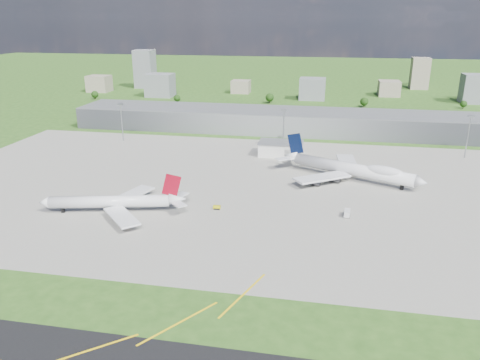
% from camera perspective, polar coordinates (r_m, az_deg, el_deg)
% --- Properties ---
extents(ground, '(1400.00, 1400.00, 0.00)m').
position_cam_1_polar(ground, '(338.66, 4.17, 5.45)').
color(ground, '#2A5019').
rests_on(ground, ground).
extents(apron, '(360.00, 190.00, 0.08)m').
position_cam_1_polar(apron, '(232.91, 3.40, -1.02)').
color(apron, gray).
rests_on(apron, ground).
extents(terminal, '(300.00, 42.00, 15.00)m').
position_cam_1_polar(terminal, '(351.52, 4.49, 7.21)').
color(terminal, slate).
rests_on(terminal, ground).
extents(ops_building, '(26.00, 16.00, 8.00)m').
position_cam_1_polar(ops_building, '(288.51, 4.98, 3.79)').
color(ops_building, silver).
rests_on(ops_building, ground).
extents(mast_west, '(3.50, 2.00, 25.90)m').
position_cam_1_polar(mast_west, '(328.52, -14.27, 7.64)').
color(mast_west, gray).
rests_on(mast_west, ground).
extents(mast_center, '(3.50, 2.00, 25.90)m').
position_cam_1_polar(mast_center, '(299.76, 5.36, 7.07)').
color(mast_center, gray).
rests_on(mast_center, ground).
extents(mast_east, '(3.50, 2.00, 25.90)m').
position_cam_1_polar(mast_east, '(309.81, 26.14, 5.58)').
color(mast_east, gray).
rests_on(mast_east, ground).
extents(airliner_red_twin, '(62.68, 48.08, 17.37)m').
position_cam_1_polar(airliner_red_twin, '(210.31, -14.96, -2.62)').
color(airliner_red_twin, silver).
rests_on(airliner_red_twin, ground).
extents(airliner_blue_quad, '(74.07, 56.15, 20.57)m').
position_cam_1_polar(airliner_blue_quad, '(249.98, 13.53, 1.27)').
color(airliner_blue_quad, silver).
rests_on(airliner_blue_quad, ground).
extents(tug_yellow, '(3.41, 2.22, 1.64)m').
position_cam_1_polar(tug_yellow, '(207.51, -2.84, -3.37)').
color(tug_yellow, '#C3BD0B').
rests_on(tug_yellow, ground).
extents(van_white_near, '(2.89, 5.68, 2.77)m').
position_cam_1_polar(van_white_near, '(205.10, 12.92, -3.99)').
color(van_white_near, silver).
rests_on(van_white_near, ground).
extents(bldg_far_w, '(24.00, 20.00, 18.00)m').
position_cam_1_polar(bldg_far_w, '(563.98, -16.80, 11.18)').
color(bldg_far_w, gray).
rests_on(bldg_far_w, ground).
extents(bldg_w, '(28.00, 22.00, 24.00)m').
position_cam_1_polar(bldg_w, '(513.26, -9.73, 11.33)').
color(bldg_w, slate).
rests_on(bldg_w, ground).
extents(bldg_cw, '(20.00, 18.00, 14.00)m').
position_cam_1_polar(bldg_cw, '(530.99, 0.11, 11.31)').
color(bldg_cw, gray).
rests_on(bldg_cw, ground).
extents(bldg_c, '(26.00, 20.00, 22.00)m').
position_cam_1_polar(bldg_c, '(492.06, 8.81, 10.92)').
color(bldg_c, slate).
rests_on(bldg_c, ground).
extents(bldg_ce, '(22.00, 24.00, 16.00)m').
position_cam_1_polar(bldg_ce, '(535.50, 17.70, 10.59)').
color(bldg_ce, gray).
rests_on(bldg_ce, ground).
extents(bldg_e, '(30.00, 22.00, 28.00)m').
position_cam_1_polar(bldg_e, '(521.22, 26.99, 9.88)').
color(bldg_e, slate).
rests_on(bldg_e, ground).
extents(bldg_tall_w, '(22.00, 20.00, 44.00)m').
position_cam_1_polar(bldg_tall_w, '(582.02, -11.52, 13.13)').
color(bldg_tall_w, slate).
rests_on(bldg_tall_w, ground).
extents(bldg_tall_e, '(20.00, 18.00, 36.00)m').
position_cam_1_polar(bldg_tall_e, '(599.04, 21.06, 12.03)').
color(bldg_tall_e, gray).
rests_on(bldg_tall_e, ground).
extents(tree_far_w, '(7.20, 7.20, 8.80)m').
position_cam_1_polar(tree_far_w, '(511.44, -17.28, 9.94)').
color(tree_far_w, '#382314').
rests_on(tree_far_w, ground).
extents(tree_w, '(6.75, 6.75, 8.25)m').
position_cam_1_polar(tree_w, '(471.79, -7.68, 9.87)').
color(tree_w, '#382314').
rests_on(tree_w, ground).
extents(tree_c, '(8.10, 8.10, 9.90)m').
position_cam_1_polar(tree_c, '(466.41, 3.63, 10.01)').
color(tree_c, '#382314').
rests_on(tree_c, ground).
extents(tree_e, '(7.65, 7.65, 9.35)m').
position_cam_1_polar(tree_e, '(459.19, 14.91, 9.22)').
color(tree_e, '#382314').
rests_on(tree_e, ground).
extents(tree_far_e, '(6.30, 6.30, 7.70)m').
position_cam_1_polar(tree_far_e, '(483.90, 25.60, 8.36)').
color(tree_far_e, '#382314').
rests_on(tree_far_e, ground).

